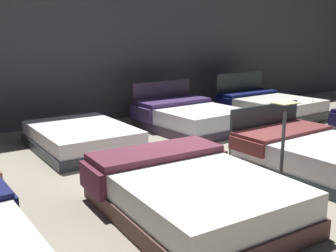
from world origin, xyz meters
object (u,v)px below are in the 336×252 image
Objects in this scene: bed_6 at (189,117)px; price_sign at (282,161)px; bed_7 at (269,107)px; bed_5 at (82,138)px; bed_1 at (190,192)px; bed_2 at (322,156)px.

price_sign is at bearing -112.74° from bed_6.
bed_6 is 0.99× the size of bed_7.
bed_5 is 2.32m from bed_6.
bed_7 reaches higher than bed_1.
price_sign is (-1.20, -3.31, 0.18)m from bed_6.
price_sign is (1.12, -3.20, 0.25)m from bed_5.
bed_2 is 1.07× the size of bed_6.
bed_5 is at bearing 126.33° from bed_2.
bed_5 is 0.97× the size of bed_7.
bed_1 is 5.50m from bed_7.
bed_1 is 1.17m from price_sign.
bed_7 is 4.76m from price_sign.
bed_1 is at bearing 167.89° from price_sign.
bed_6 is at bearing 55.31° from bed_1.
bed_2 is 1.06× the size of bed_7.
bed_7 is at bearing 50.88° from bed_2.
price_sign is (-3.47, -3.26, 0.19)m from bed_7.
bed_6 is at bearing 176.26° from bed_7.
bed_6 is (2.33, 3.07, 0.02)m from bed_1.
price_sign is at bearing -70.32° from bed_5.
bed_2 is 3.78m from bed_7.
bed_1 is 1.07× the size of bed_6.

